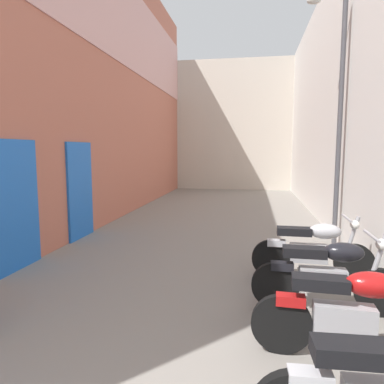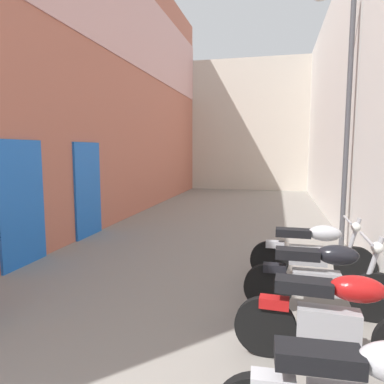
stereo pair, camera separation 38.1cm
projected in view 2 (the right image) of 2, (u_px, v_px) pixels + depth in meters
ground_plane at (203, 250)px, 7.13m from camera, size 34.46×34.46×0.00m
building_left at (104, 70)px, 9.24m from camera, size 0.45×18.46×8.17m
building_right at (356, 93)px, 7.95m from camera, size 0.45×18.46×6.60m
building_far_end at (250, 126)px, 18.55m from camera, size 8.81×2.00×6.55m
motorcycle_third at (335, 316)px, 3.24m from camera, size 1.85×0.58×1.04m
motorcycle_fourth at (321, 276)px, 4.26m from camera, size 1.85×0.58×1.04m
motorcycle_fifth at (312, 250)px, 5.35m from camera, size 1.85×0.58×1.04m
street_lamp at (344, 103)px, 6.97m from camera, size 0.79×0.18×5.09m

